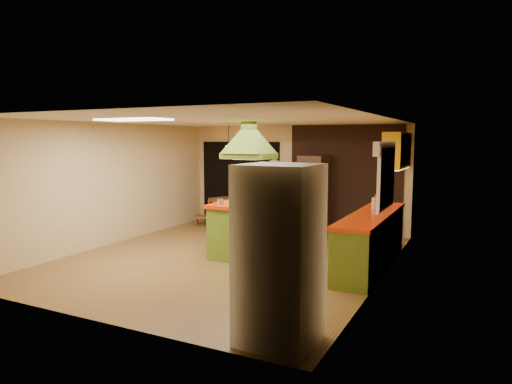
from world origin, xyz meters
The scene contains 21 objects.
ground centered at (0.00, 0.00, 0.00)m, with size 6.50×6.50×0.00m, color brown.
room_walls centered at (0.00, 0.00, 1.25)m, with size 5.50×6.50×6.50m.
ceiling_plane centered at (0.00, 0.00, 2.50)m, with size 6.50×6.50×0.00m, color silver.
brick_panel centered at (1.25, 3.23, 1.25)m, with size 2.64×0.03×2.50m, color #381E14.
nook_opening centered at (-1.50, 3.23, 1.05)m, with size 2.20×0.03×2.10m, color black.
right_counter centered at (2.45, 0.60, 0.46)m, with size 0.62×3.05×0.92m.
upper_cabinets centered at (2.57, 2.20, 1.95)m, with size 0.34×1.40×0.70m, color yellow.
window_right centered at (2.70, 0.40, 1.77)m, with size 0.12×1.35×1.06m.
fluor_panel centered at (-1.10, -1.20, 2.48)m, with size 1.20×0.60×0.03m, color white.
kitchen_island centered at (0.08, 0.65, 0.51)m, with size 0.84×2.03×1.02m.
range_hood centered at (0.08, 0.65, 2.26)m, with size 0.94×0.69×0.78m.
man centered at (0.03, 2.01, 0.87)m, with size 0.63×0.42×1.74m, color #4D4C29.
refrigerator centered at (2.21, -2.79, 0.96)m, with size 0.79×0.74×1.91m, color silver.
wall_oven centered at (0.59, 2.95, 0.90)m, with size 0.63×0.64×1.79m.
dining_table centered at (-1.47, 2.58, 0.50)m, with size 0.94×0.94×0.71m.
chair_left centered at (-2.17, 2.48, 0.35)m, with size 0.38×0.38×0.69m, color brown, non-canonical shape.
chair_near centered at (-1.22, 1.93, 0.35)m, with size 0.38×0.38×0.69m, color brown, non-canonical shape.
pendant_lamp centered at (-1.47, 2.58, 1.90)m, with size 0.37×0.37×0.24m, color #FF9E3F.
canister_large centered at (2.40, 1.49, 1.03)m, with size 0.15×0.15×0.22m, color #FAE5C9.
canister_medium centered at (2.40, 1.14, 1.02)m, with size 0.14×0.14×0.20m, color beige.
canister_small centered at (2.40, 1.15, 1.00)m, with size 0.12×0.12×0.16m, color beige.
Camera 1 is at (4.08, -7.10, 2.17)m, focal length 32.00 mm.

